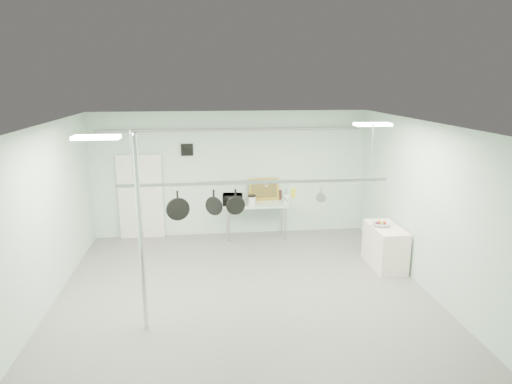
{
  "coord_description": "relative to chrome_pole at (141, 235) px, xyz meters",
  "views": [
    {
      "loc": [
        -0.7,
        -7.49,
        3.96
      ],
      "look_at": [
        0.29,
        1.0,
        1.85
      ],
      "focal_mm": 32.0,
      "sensor_mm": 36.0,
      "label": 1
    }
  ],
  "objects": [
    {
      "name": "painting_large",
      "position": [
        2.54,
        4.5,
        -0.41
      ],
      "size": [
        0.79,
        0.18,
        0.58
      ],
      "primitive_type": "cube",
      "rotation": [
        -0.14,
        0.0,
        0.07
      ],
      "color": "gold",
      "rests_on": "prep_table"
    },
    {
      "name": "skillet_right",
      "position": [
        1.55,
        0.9,
        0.24
      ],
      "size": [
        0.34,
        0.1,
        0.48
      ],
      "primitive_type": null,
      "rotation": [
        0.0,
        0.0,
        0.13
      ],
      "color": "black",
      "rests_on": "pot_rack"
    },
    {
      "name": "light_panel_left",
      "position": [
        -0.5,
        -0.2,
        1.56
      ],
      "size": [
        0.65,
        0.3,
        0.05
      ],
      "primitive_type": "cube",
      "color": "white",
      "rests_on": "ceiling"
    },
    {
      "name": "floor",
      "position": [
        1.7,
        0.6,
        -1.6
      ],
      "size": [
        8.0,
        8.0,
        0.0
      ],
      "primitive_type": "plane",
      "color": "gray",
      "rests_on": "ground"
    },
    {
      "name": "door",
      "position": [
        -0.6,
        4.54,
        -0.55
      ],
      "size": [
        1.1,
        0.1,
        2.2
      ],
      "primitive_type": "cube",
      "color": "silver",
      "rests_on": "floor"
    },
    {
      "name": "wall_vent",
      "position": [
        0.6,
        4.57,
        0.65
      ],
      "size": [
        0.3,
        0.04,
        0.3
      ],
      "primitive_type": "cube",
      "color": "black",
      "rests_on": "back_wall"
    },
    {
      "name": "chrome_pole",
      "position": [
        0.0,
        0.0,
        0.0
      ],
      "size": [
        0.08,
        0.08,
        3.2
      ],
      "primitive_type": "cylinder",
      "color": "silver",
      "rests_on": "floor"
    },
    {
      "name": "whisk",
      "position": [
        2.46,
        0.9,
        0.34
      ],
      "size": [
        0.17,
        0.17,
        0.29
      ],
      "primitive_type": null,
      "rotation": [
        0.0,
        0.0,
        0.0
      ],
      "color": "#ADAEB2",
      "rests_on": "pot_rack"
    },
    {
      "name": "microwave",
      "position": [
        1.7,
        4.14,
        -0.56
      ],
      "size": [
        0.52,
        0.38,
        0.27
      ],
      "primitive_type": "imported",
      "rotation": [
        0.0,
        0.0,
        3.06
      ],
      "color": "black",
      "rests_on": "prep_table"
    },
    {
      "name": "skillet_left",
      "position": [
        0.53,
        0.9,
        0.21
      ],
      "size": [
        0.41,
        0.14,
        0.55
      ],
      "primitive_type": null,
      "rotation": [
        0.0,
        0.0,
        0.21
      ],
      "color": "black",
      "rests_on": "pot_rack"
    },
    {
      "name": "painting_small",
      "position": [
        2.86,
        4.5,
        -0.57
      ],
      "size": [
        0.31,
        0.11,
        0.25
      ],
      "primitive_type": "cube",
      "rotation": [
        -0.17,
        0.0,
        0.08
      ],
      "color": "black",
      "rests_on": "prep_table"
    },
    {
      "name": "pot_rack",
      "position": [
        1.9,
        0.9,
        0.63
      ],
      "size": [
        4.8,
        0.06,
        1.0
      ],
      "color": "#B7B7BC",
      "rests_on": "ceiling"
    },
    {
      "name": "conduit_pipe",
      "position": [
        1.7,
        4.5,
        1.15
      ],
      "size": [
        6.6,
        0.07,
        0.07
      ],
      "primitive_type": "cylinder",
      "rotation": [
        0.0,
        1.57,
        0.0
      ],
      "color": "gray",
      "rests_on": "back_wall"
    },
    {
      "name": "prep_table",
      "position": [
        2.3,
        4.2,
        -0.77
      ],
      "size": [
        1.6,
        0.7,
        0.91
      ],
      "color": "silver",
      "rests_on": "floor"
    },
    {
      "name": "grater",
      "position": [
        2.59,
        0.9,
        0.39
      ],
      "size": [
        0.08,
        0.03,
        0.2
      ],
      "primitive_type": null,
      "rotation": [
        0.0,
        0.0,
        -0.13
      ],
      "color": "yellow",
      "rests_on": "pot_rack"
    },
    {
      "name": "saucepan",
      "position": [
        3.09,
        0.9,
        0.33
      ],
      "size": [
        0.18,
        0.13,
        0.3
      ],
      "primitive_type": null,
      "rotation": [
        0.0,
        0.0,
        -0.19
      ],
      "color": "#BCBBC0",
      "rests_on": "pot_rack"
    },
    {
      "name": "back_wall",
      "position": [
        1.7,
        4.59,
        0.0
      ],
      "size": [
        7.0,
        0.02,
        3.2
      ],
      "primitive_type": "cube",
      "color": "silver",
      "rests_on": "floor"
    },
    {
      "name": "right_wall",
      "position": [
        5.19,
        0.6,
        0.0
      ],
      "size": [
        0.02,
        8.0,
        3.2
      ],
      "primitive_type": "cube",
      "color": "silver",
      "rests_on": "floor"
    },
    {
      "name": "skillet_mid",
      "position": [
        1.16,
        0.9,
        0.26
      ],
      "size": [
        0.32,
        0.22,
        0.45
      ],
      "primitive_type": null,
      "rotation": [
        0.0,
        0.0,
        -0.51
      ],
      "color": "black",
      "rests_on": "pot_rack"
    },
    {
      "name": "ceiling",
      "position": [
        1.7,
        0.6,
        1.59
      ],
      "size": [
        7.0,
        8.0,
        0.02
      ],
      "primitive_type": "cube",
      "color": "silver",
      "rests_on": "back_wall"
    },
    {
      "name": "fruit_bowl",
      "position": [
        4.74,
        2.06,
        -0.65
      ],
      "size": [
        0.46,
        0.46,
        0.09
      ],
      "primitive_type": "imported",
      "rotation": [
        0.0,
        0.0,
        -0.27
      ],
      "color": "silver",
      "rests_on": "side_cabinet"
    },
    {
      "name": "fruit_cluster",
      "position": [
        4.74,
        2.06,
        -0.61
      ],
      "size": [
        0.24,
        0.24,
        0.09
      ],
      "primitive_type": null,
      "color": "#AC120F",
      "rests_on": "fruit_bowl"
    },
    {
      "name": "light_panel_right",
      "position": [
        4.1,
        1.2,
        1.56
      ],
      "size": [
        0.65,
        0.3,
        0.05
      ],
      "primitive_type": "cube",
      "color": "white",
      "rests_on": "ceiling"
    },
    {
      "name": "coffee_canister",
      "position": [
        2.18,
        4.02,
        -0.58
      ],
      "size": [
        0.21,
        0.21,
        0.23
      ],
      "primitive_type": "cylinder",
      "rotation": [
        0.0,
        0.0,
        -0.15
      ],
      "color": "silver",
      "rests_on": "prep_table"
    },
    {
      "name": "side_cabinet",
      "position": [
        4.85,
        2.0,
        -1.15
      ],
      "size": [
        0.6,
        1.2,
        0.9
      ],
      "primitive_type": "cube",
      "color": "white",
      "rests_on": "floor"
    }
  ]
}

